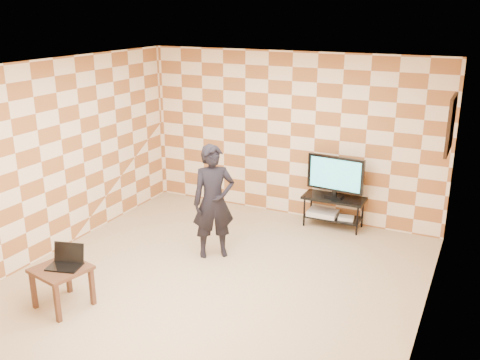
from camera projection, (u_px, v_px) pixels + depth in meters
name	position (u px, v px, depth m)	size (l,w,h in m)	color
floor	(220.00, 277.00, 6.96)	(5.00, 5.00, 0.00)	tan
wall_back	(291.00, 136.00, 8.68)	(5.00, 0.02, 2.70)	beige
wall_front	(77.00, 262.00, 4.40)	(5.00, 0.02, 2.70)	beige
wall_left	(63.00, 155.00, 7.57)	(0.02, 5.00, 2.70)	beige
wall_right	(433.00, 210.00, 5.51)	(0.02, 5.00, 2.70)	beige
ceiling	(217.00, 66.00, 6.12)	(5.00, 5.00, 0.02)	white
wall_art	(451.00, 124.00, 6.67)	(0.04, 0.72, 0.72)	black
tv_stand	(334.00, 205.00, 8.43)	(0.97, 0.44, 0.50)	black
tv	(335.00, 175.00, 8.28)	(0.91, 0.19, 0.66)	black
dvd_player	(323.00, 213.00, 8.53)	(0.46, 0.33, 0.08)	silver
game_console	(346.00, 218.00, 8.36)	(0.23, 0.17, 0.05)	silver
side_table	(61.00, 275.00, 6.16)	(0.67, 0.67, 0.50)	#3B2515
laptop	(66.00, 261.00, 6.16)	(0.43, 0.38, 0.25)	black
person	(214.00, 202.00, 7.33)	(0.58, 0.38, 1.60)	black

